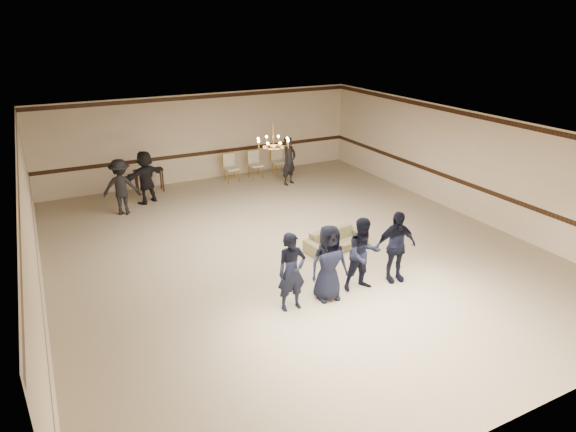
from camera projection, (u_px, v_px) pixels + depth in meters
name	position (u px, v px, depth m)	size (l,w,h in m)	color
room	(290.00, 192.00, 12.78)	(12.01, 14.01, 3.21)	tan
chair_rail	(205.00, 153.00, 18.77)	(12.00, 0.02, 0.14)	black
crown_molding	(202.00, 97.00, 18.00)	(12.00, 0.02, 0.14)	black
chandelier	(273.00, 135.00, 13.13)	(0.94, 0.94, 0.89)	gold
boy_a	(292.00, 272.00, 10.33)	(0.63, 0.41, 1.72)	black
boy_b	(329.00, 263.00, 10.71)	(0.84, 0.55, 1.72)	black
boy_c	(363.00, 254.00, 11.09)	(0.84, 0.65, 1.72)	black
boy_d	(396.00, 246.00, 11.47)	(1.01, 0.42, 1.72)	black
settee	(336.00, 240.00, 13.26)	(1.74, 0.68, 0.51)	#817D56
adult_left	(121.00, 187.00, 15.41)	(1.14, 0.66, 1.76)	black
adult_mid	(146.00, 177.00, 16.37)	(1.64, 0.52, 1.76)	black
adult_right	(289.00, 161.00, 18.20)	(0.64, 0.42, 1.76)	black
banquet_chair_left	(231.00, 168.00, 18.61)	(0.50, 0.50, 1.04)	beige
banquet_chair_mid	(256.00, 165.00, 19.04)	(0.50, 0.50, 1.04)	beige
banquet_chair_right	(279.00, 162.00, 19.46)	(0.50, 0.50, 1.04)	beige
console_table	(149.00, 181.00, 17.55)	(0.98, 0.42, 0.83)	#351F11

